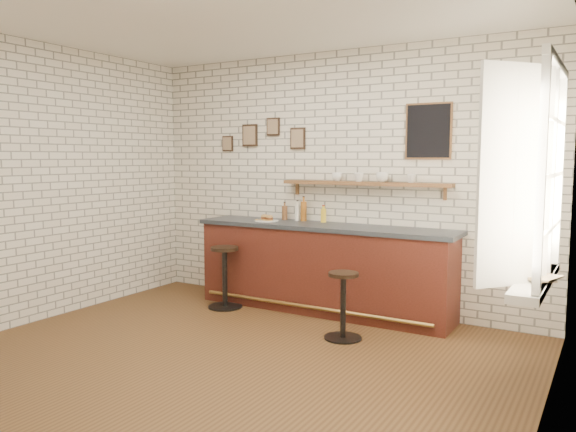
% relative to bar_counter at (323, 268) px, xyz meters
% --- Properties ---
extents(ground, '(5.00, 5.00, 0.00)m').
position_rel_bar_counter_xyz_m(ground, '(0.01, -1.70, -0.51)').
color(ground, brown).
rests_on(ground, ground).
extents(bar_counter, '(3.10, 0.65, 1.01)m').
position_rel_bar_counter_xyz_m(bar_counter, '(0.00, 0.00, 0.00)').
color(bar_counter, '#501E15').
rests_on(bar_counter, ground).
extents(sandwich_plate, '(0.28, 0.28, 0.01)m').
position_rel_bar_counter_xyz_m(sandwich_plate, '(-0.73, -0.05, 0.51)').
color(sandwich_plate, white).
rests_on(sandwich_plate, bar_counter).
extents(ciabatta_sandwich, '(0.21, 0.15, 0.06)m').
position_rel_bar_counter_xyz_m(ciabatta_sandwich, '(-0.72, -0.05, 0.55)').
color(ciabatta_sandwich, tan).
rests_on(ciabatta_sandwich, sandwich_plate).
extents(potato_chips, '(0.26, 0.19, 0.00)m').
position_rel_bar_counter_xyz_m(potato_chips, '(-0.76, -0.05, 0.52)').
color(potato_chips, gold).
rests_on(potato_chips, sandwich_plate).
extents(bitters_bottle_brown, '(0.07, 0.07, 0.22)m').
position_rel_bar_counter_xyz_m(bitters_bottle_brown, '(-0.63, 0.20, 0.59)').
color(bitters_bottle_brown, brown).
rests_on(bitters_bottle_brown, bar_counter).
extents(bitters_bottle_white, '(0.06, 0.06, 0.25)m').
position_rel_bar_counter_xyz_m(bitters_bottle_white, '(-0.45, 0.20, 0.60)').
color(bitters_bottle_white, silver).
rests_on(bitters_bottle_white, bar_counter).
extents(bitters_bottle_amber, '(0.07, 0.07, 0.30)m').
position_rel_bar_counter_xyz_m(bitters_bottle_amber, '(-0.36, 0.20, 0.63)').
color(bitters_bottle_amber, brown).
rests_on(bitters_bottle_amber, bar_counter).
extents(condiment_bottle_yellow, '(0.06, 0.06, 0.20)m').
position_rel_bar_counter_xyz_m(condiment_bottle_yellow, '(-0.09, 0.20, 0.59)').
color(condiment_bottle_yellow, yellow).
rests_on(condiment_bottle_yellow, bar_counter).
extents(bar_stool_left, '(0.41, 0.41, 0.73)m').
position_rel_bar_counter_xyz_m(bar_stool_left, '(-1.06, -0.45, -0.12)').
color(bar_stool_left, black).
rests_on(bar_stool_left, ground).
extents(bar_stool_right, '(0.37, 0.37, 0.66)m').
position_rel_bar_counter_xyz_m(bar_stool_right, '(0.63, -0.79, -0.15)').
color(bar_stool_right, black).
rests_on(bar_stool_right, ground).
extents(wall_shelf, '(2.00, 0.18, 0.18)m').
position_rel_bar_counter_xyz_m(wall_shelf, '(0.41, 0.20, 0.97)').
color(wall_shelf, brown).
rests_on(wall_shelf, ground).
extents(shelf_cup_a, '(0.17, 0.17, 0.10)m').
position_rel_bar_counter_xyz_m(shelf_cup_a, '(0.08, 0.20, 1.04)').
color(shelf_cup_a, white).
rests_on(shelf_cup_a, wall_shelf).
extents(shelf_cup_b, '(0.15, 0.15, 0.10)m').
position_rel_bar_counter_xyz_m(shelf_cup_b, '(0.35, 0.20, 1.04)').
color(shelf_cup_b, white).
rests_on(shelf_cup_b, wall_shelf).
extents(shelf_cup_c, '(0.16, 0.16, 0.11)m').
position_rel_bar_counter_xyz_m(shelf_cup_c, '(0.63, 0.20, 1.05)').
color(shelf_cup_c, white).
rests_on(shelf_cup_c, wall_shelf).
extents(shelf_cup_d, '(0.11, 0.11, 0.09)m').
position_rel_bar_counter_xyz_m(shelf_cup_d, '(0.96, 0.20, 1.04)').
color(shelf_cup_d, white).
rests_on(shelf_cup_d, wall_shelf).
extents(back_wall_decor, '(2.96, 0.02, 0.56)m').
position_rel_bar_counter_xyz_m(back_wall_decor, '(0.24, 0.28, 1.54)').
color(back_wall_decor, black).
rests_on(back_wall_decor, ground).
extents(window_sill, '(0.20, 1.35, 0.06)m').
position_rel_bar_counter_xyz_m(window_sill, '(2.41, -1.40, 0.39)').
color(window_sill, white).
rests_on(window_sill, ground).
extents(casement_window, '(0.40, 1.30, 1.56)m').
position_rel_bar_counter_xyz_m(casement_window, '(2.37, -1.40, 1.14)').
color(casement_window, white).
rests_on(casement_window, ground).
extents(book_lower, '(0.22, 0.25, 0.02)m').
position_rel_bar_counter_xyz_m(book_lower, '(2.39, -1.57, 0.43)').
color(book_lower, tan).
rests_on(book_lower, window_sill).
extents(book_upper, '(0.24, 0.29, 0.02)m').
position_rel_bar_counter_xyz_m(book_upper, '(2.39, -1.53, 0.45)').
color(book_upper, tan).
rests_on(book_upper, book_lower).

